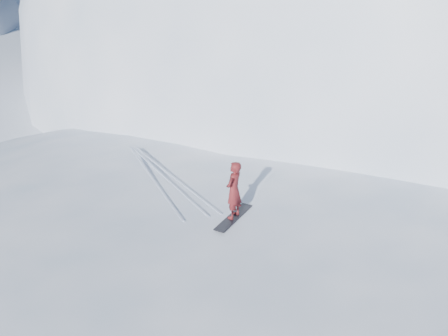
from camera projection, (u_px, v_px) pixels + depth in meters
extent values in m
plane|color=white|center=(256.00, 325.00, 13.52)|extent=(400.00, 400.00, 0.00)
ellipsoid|color=white|center=(255.00, 258.00, 16.40)|extent=(36.00, 28.00, 4.80)
ellipsoid|color=white|center=(404.00, 66.00, 41.70)|extent=(60.00, 56.00, 56.00)
ellipsoid|color=white|center=(300.00, 96.00, 33.50)|extent=(28.00, 24.00, 18.00)
ellipsoid|color=white|center=(152.00, 225.00, 18.29)|extent=(7.00, 6.30, 1.00)
ellipsoid|color=white|center=(398.00, 218.00, 18.75)|extent=(4.00, 3.60, 0.60)
cube|color=black|center=(234.00, 217.00, 14.04)|extent=(1.44, 1.44, 0.03)
imported|color=maroon|center=(234.00, 190.00, 13.69)|extent=(0.72, 0.72, 1.68)
cube|color=silver|center=(153.00, 178.00, 16.34)|extent=(0.91, 5.95, 0.04)
cube|color=silver|center=(165.00, 177.00, 16.44)|extent=(1.56, 5.82, 0.04)
cube|color=silver|center=(173.00, 176.00, 16.50)|extent=(1.83, 5.75, 0.04)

